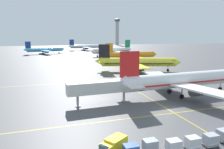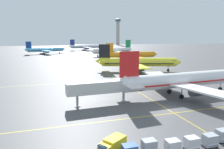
% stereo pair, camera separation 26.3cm
% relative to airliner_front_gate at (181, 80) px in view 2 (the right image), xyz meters
% --- Properties ---
extents(ground_plane, '(600.00, 600.00, 0.00)m').
position_rel_airliner_front_gate_xyz_m(ground_plane, '(-9.08, -9.30, -4.17)').
color(ground_plane, '#4C4C4F').
extents(airliner_front_gate, '(39.25, 33.84, 12.21)m').
position_rel_airliner_front_gate_xyz_m(airliner_front_gate, '(0.00, 0.00, 0.00)').
color(airliner_front_gate, white).
rests_on(airliner_front_gate, ground).
extents(airliner_second_row, '(37.22, 31.83, 11.87)m').
position_rel_airliner_front_gate_xyz_m(airliner_second_row, '(5.19, 39.73, -0.11)').
color(airliner_second_row, yellow).
rests_on(airliner_second_row, ground).
extents(airliner_third_row, '(35.37, 30.61, 11.03)m').
position_rel_airliner_front_gate_xyz_m(airliner_third_row, '(17.00, 76.25, -0.40)').
color(airliner_third_row, orange).
rests_on(airliner_third_row, ground).
extents(airliner_far_left_stand, '(37.37, 31.92, 11.86)m').
position_rel_airliner_front_gate_xyz_m(airliner_far_left_stand, '(16.84, 111.49, -0.12)').
color(airliner_far_left_stand, white).
rests_on(airliner_far_left_stand, ground).
extents(airliner_far_right_stand, '(33.60, 28.57, 10.49)m').
position_rel_airliner_front_gate_xyz_m(airliner_far_right_stand, '(-32.28, 143.79, -0.59)').
color(airliner_far_right_stand, '#5BB7E5').
rests_on(airliner_far_right_stand, ground).
extents(airliner_distant_taxiway, '(35.54, 30.73, 11.07)m').
position_rel_airliner_front_gate_xyz_m(airliner_distant_taxiway, '(8.33, 178.05, -0.39)').
color(airliner_distant_taxiway, white).
rests_on(airliner_distant_taxiway, ground).
extents(taxiway_markings, '(115.53, 79.31, 0.01)m').
position_rel_airliner_front_gate_xyz_m(taxiway_markings, '(-9.08, 6.73, -4.16)').
color(taxiway_markings, yellow).
rests_on(taxiway_markings, ground).
extents(service_truck_red_van, '(4.45, 3.76, 2.10)m').
position_rel_airliner_front_gate_xyz_m(service_truck_red_van, '(-26.03, -22.47, -2.99)').
color(service_truck_red_van, yellow).
rests_on(service_truck_red_van, ground).
extents(baggage_cart_row_second, '(2.75, 1.68, 1.86)m').
position_rel_airliner_front_gate_xyz_m(baggage_cart_row_second, '(-21.17, -23.90, -3.16)').
color(baggage_cart_row_second, '#99999E').
rests_on(baggage_cart_row_second, ground).
extents(baggage_cart_row_middle, '(2.75, 1.68, 1.86)m').
position_rel_airliner_front_gate_xyz_m(baggage_cart_row_middle, '(-18.10, -24.92, -3.16)').
color(baggage_cart_row_middle, '#99999E').
rests_on(baggage_cart_row_middle, ground).
extents(baggage_cart_row_fourth, '(2.75, 1.68, 1.86)m').
position_rel_airliner_front_gate_xyz_m(baggage_cart_row_fourth, '(-15.03, -24.95, -3.16)').
color(baggage_cart_row_fourth, '#99999E').
rests_on(baggage_cart_row_fourth, ground).
extents(baggage_cart_row_fifth, '(2.75, 1.68, 1.86)m').
position_rel_airliner_front_gate_xyz_m(baggage_cart_row_fifth, '(-11.96, -25.04, -3.16)').
color(baggage_cart_row_fifth, '#99999E').
rests_on(baggage_cart_row_fifth, ground).
extents(baggage_cart_row_rightmost, '(2.75, 1.68, 1.86)m').
position_rel_airliner_front_gate_xyz_m(baggage_cart_row_rightmost, '(-8.89, -24.28, -3.16)').
color(baggage_cart_row_rightmost, '#99999E').
rests_on(baggage_cart_row_rightmost, ground).
extents(jet_bridge, '(18.34, 3.67, 5.58)m').
position_rel_airliner_front_gate_xyz_m(jet_bridge, '(-19.54, -0.77, -0.11)').
color(jet_bridge, silver).
rests_on(jet_bridge, ground).
extents(control_tower, '(8.82, 8.82, 40.67)m').
position_rel_airliner_front_gate_xyz_m(control_tower, '(77.85, 278.38, 19.27)').
color(control_tower, '#ADA89E').
rests_on(control_tower, ground).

